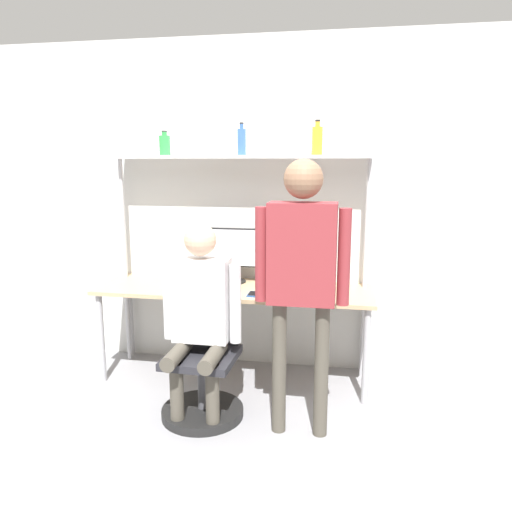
{
  "coord_description": "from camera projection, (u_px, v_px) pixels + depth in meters",
  "views": [
    {
      "loc": [
        0.86,
        -3.36,
        1.73
      ],
      "look_at": [
        0.26,
        -0.12,
        1.1
      ],
      "focal_mm": 35.0,
      "sensor_mm": 36.0,
      "label": 1
    }
  ],
  "objects": [
    {
      "name": "ground_plane",
      "position": [
        225.0,
        396.0,
        3.72
      ],
      "size": [
        12.0,
        12.0,
        0.0
      ],
      "primitive_type": "plane",
      "color": "gray"
    },
    {
      "name": "person_seated",
      "position": [
        200.0,
        308.0,
        3.28
      ],
      "size": [
        0.54,
        0.47,
        1.33
      ],
      "color": "#4C473D",
      "rests_on": "ground_plane"
    },
    {
      "name": "laptop",
      "position": [
        217.0,
        283.0,
        3.81
      ],
      "size": [
        0.33,
        0.22,
        0.21
      ],
      "color": "silver",
      "rests_on": "desk"
    },
    {
      "name": "shelf_unit",
      "position": [
        239.0,
        185.0,
        3.96
      ],
      "size": [
        2.05,
        0.26,
        1.77
      ],
      "color": "silver",
      "rests_on": "ground_plane"
    },
    {
      "name": "office_chair",
      "position": [
        204.0,
        376.0,
        3.42
      ],
      "size": [
        0.56,
        0.56,
        0.9
      ],
      "color": "black",
      "rests_on": "ground_plane"
    },
    {
      "name": "bottle_amber",
      "position": [
        317.0,
        140.0,
        3.78
      ],
      "size": [
        0.08,
        0.08,
        0.26
      ],
      "color": "gold",
      "rests_on": "shelf_unit"
    },
    {
      "name": "monitor",
      "position": [
        233.0,
        251.0,
        4.06
      ],
      "size": [
        0.65,
        0.21,
        0.45
      ],
      "color": "black",
      "rests_on": "desk"
    },
    {
      "name": "desk",
      "position": [
        235.0,
        296.0,
        3.94
      ],
      "size": [
        2.16,
        0.66,
        0.75
      ],
      "color": "tan",
      "rests_on": "ground_plane"
    },
    {
      "name": "bottle_blue",
      "position": [
        242.0,
        141.0,
        3.89
      ],
      "size": [
        0.07,
        0.07,
        0.25
      ],
      "color": "#335999",
      "rests_on": "shelf_unit"
    },
    {
      "name": "person_standing",
      "position": [
        302.0,
        263.0,
        3.02
      ],
      "size": [
        0.58,
        0.24,
        1.74
      ],
      "color": "#4C473D",
      "rests_on": "ground_plane"
    },
    {
      "name": "wall_back",
      "position": [
        244.0,
        207.0,
        4.16
      ],
      "size": [
        8.0,
        0.06,
        2.7
      ],
      "color": "silver",
      "rests_on": "ground_plane"
    },
    {
      "name": "bottle_green",
      "position": [
        165.0,
        145.0,
        4.01
      ],
      "size": [
        0.09,
        0.09,
        0.19
      ],
      "color": "#2D8C3F",
      "rests_on": "shelf_unit"
    },
    {
      "name": "cell_phone",
      "position": [
        253.0,
        294.0,
        3.71
      ],
      "size": [
        0.07,
        0.15,
        0.01
      ],
      "color": "#264C8C",
      "rests_on": "desk"
    }
  ]
}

